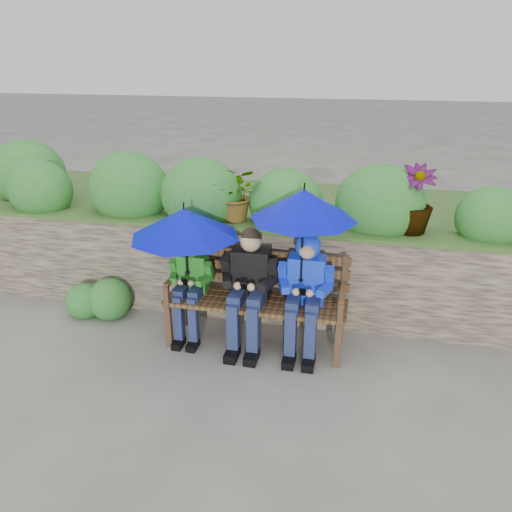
% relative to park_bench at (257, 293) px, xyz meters
% --- Properties ---
extents(ground, '(60.00, 60.00, 0.00)m').
position_rel_park_bench_xyz_m(ground, '(0.01, -0.21, -0.52)').
color(ground, '#5A5953').
rests_on(ground, ground).
extents(garden_backdrop, '(8.00, 2.85, 1.74)m').
position_rel_park_bench_xyz_m(garden_backdrop, '(-0.02, 1.39, 0.10)').
color(garden_backdrop, '#3E3830').
rests_on(garden_backdrop, ground).
extents(park_bench, '(1.74, 0.51, 0.92)m').
position_rel_park_bench_xyz_m(park_bench, '(0.00, 0.00, 0.00)').
color(park_bench, '#493221').
rests_on(park_bench, ground).
extents(boy_left, '(0.42, 0.49, 1.03)m').
position_rel_park_bench_xyz_m(boy_left, '(-0.65, -0.07, 0.07)').
color(boy_left, '#1A6916').
rests_on(boy_left, ground).
extents(boy_middle, '(0.54, 0.62, 1.18)m').
position_rel_park_bench_xyz_m(boy_middle, '(-0.06, -0.09, 0.13)').
color(boy_middle, black).
rests_on(boy_middle, ground).
extents(boy_right, '(0.51, 0.62, 1.15)m').
position_rel_park_bench_xyz_m(boy_right, '(0.47, -0.07, 0.16)').
color(boy_right, '#001ADE').
rests_on(boy_right, ground).
extents(umbrella_left, '(1.04, 1.04, 0.72)m').
position_rel_park_bench_xyz_m(umbrella_left, '(-0.66, -0.11, 0.69)').
color(umbrella_left, '#0006C3').
rests_on(umbrella_left, ground).
extents(umbrella_right, '(0.95, 0.95, 0.93)m').
position_rel_park_bench_xyz_m(umbrella_right, '(0.43, -0.08, 0.93)').
color(umbrella_right, '#0006C3').
rests_on(umbrella_right, ground).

